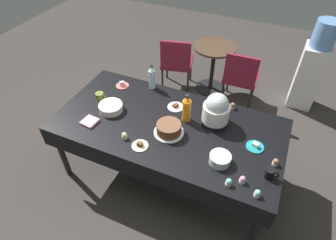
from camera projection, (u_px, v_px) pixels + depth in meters
ground at (168, 171)px, 3.23m from camera, size 9.00×9.00×0.00m
potluck_table at (168, 128)px, 2.77m from camera, size 2.20×1.10×0.75m
frosted_layer_cake at (169, 129)px, 2.60m from camera, size 0.28×0.28×0.11m
slow_cooker at (216, 110)px, 2.63m from camera, size 0.27×0.27×0.34m
glass_salad_bowl at (220, 159)px, 2.35m from camera, size 0.18×0.18×0.08m
ceramic_snack_bowl at (111, 107)px, 2.85m from camera, size 0.24×0.24×0.07m
dessert_plate_coral at (122, 85)px, 3.17m from camera, size 0.14×0.14×0.06m
dessert_plate_white at (175, 107)px, 2.90m from camera, size 0.17×0.17×0.04m
dessert_plate_cream at (140, 145)px, 2.51m from camera, size 0.15×0.15×0.04m
dessert_plate_teal at (255, 146)px, 2.50m from camera, size 0.16×0.16×0.05m
cupcake_berry at (276, 162)px, 2.34m from camera, size 0.05×0.05×0.07m
cupcake_rose at (125, 136)px, 2.56m from camera, size 0.05×0.05×0.07m
cupcake_lemon at (229, 182)px, 2.19m from camera, size 0.05×0.05×0.07m
cupcake_mint at (233, 106)px, 2.87m from camera, size 0.05×0.05×0.07m
cupcake_cocoa at (243, 180)px, 2.21m from camera, size 0.05×0.05×0.07m
cupcake_vanilla at (257, 194)px, 2.12m from camera, size 0.05×0.05×0.07m
soda_bottle_water at (152, 78)px, 3.07m from camera, size 0.07×0.07×0.29m
soda_bottle_orange_juice at (187, 109)px, 2.68m from camera, size 0.08×0.08×0.30m
coffee_mug_black at (270, 173)px, 2.24m from camera, size 0.12×0.08×0.09m
coffee_mug_olive at (100, 97)px, 2.97m from camera, size 0.13×0.09×0.09m
paper_napkin_stack at (90, 122)px, 2.73m from camera, size 0.15×0.15×0.02m
maroon_chair_left at (177, 61)px, 4.07m from camera, size 0.53×0.53×0.85m
maroon_chair_right at (241, 76)px, 3.79m from camera, size 0.45×0.45×0.85m
round_cafe_table at (213, 60)px, 4.07m from camera, size 0.60×0.60×0.72m
water_cooler at (311, 68)px, 3.75m from camera, size 0.32×0.32×1.24m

